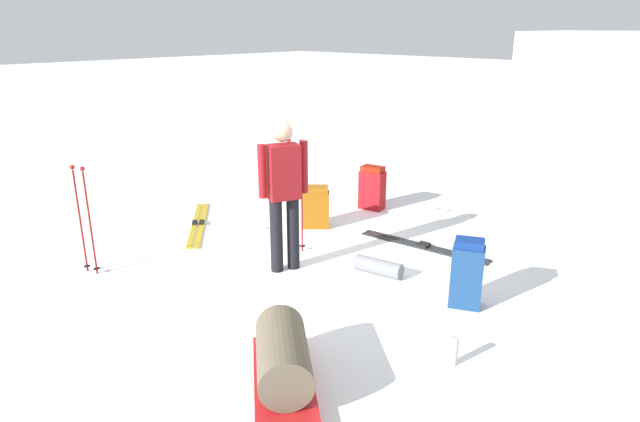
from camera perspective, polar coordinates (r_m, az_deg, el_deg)
ground_plane at (r=6.32m, az=0.00°, el=-6.02°), size 80.00×80.00×0.00m
skier_standing at (r=5.99m, az=-3.80°, el=2.28°), size 0.33×0.53×1.70m
ski_pair_near at (r=7.86m, az=-12.57°, el=-1.30°), size 1.49×1.28×0.05m
ski_pair_far at (r=7.03m, az=10.70°, el=-3.64°), size 1.72×0.37×0.05m
backpack_large_dark at (r=8.29m, az=5.46°, el=2.39°), size 0.39×0.28×0.66m
backpack_bright at (r=5.58m, az=15.07°, el=-6.33°), size 0.37×0.33×0.71m
backpack_small_spare at (r=7.51m, az=-0.49°, el=0.39°), size 0.44×0.42×0.58m
ski_poles_planted_near at (r=6.59m, az=-2.56°, el=2.19°), size 0.23×0.12×1.40m
ski_poles_planted_far at (r=6.51m, az=-23.38°, el=-0.34°), size 0.21×0.11×1.24m
gear_sled at (r=4.32m, az=-3.88°, el=-15.44°), size 1.21×1.11×0.49m
sleeping_mat_rolled at (r=6.19m, az=6.10°, el=-5.80°), size 0.57×0.29×0.18m
thermos_bottle at (r=4.74m, az=13.77°, el=-13.94°), size 0.07×0.07×0.26m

